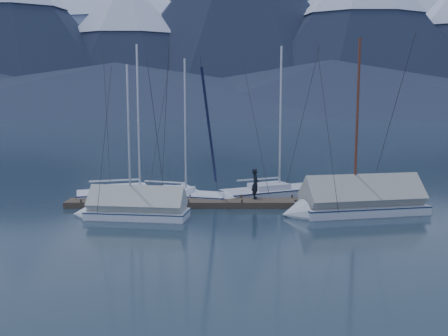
{
  "coord_description": "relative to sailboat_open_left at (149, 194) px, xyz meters",
  "views": [
    {
      "loc": [
        0.03,
        -24.69,
        5.63
      ],
      "look_at": [
        0.0,
        2.0,
        2.2
      ],
      "focal_mm": 38.0,
      "sensor_mm": 36.0,
      "label": 1
    }
  ],
  "objects": [
    {
      "name": "sailboat_open_right",
      "position": [
        8.79,
        0.86,
        -0.0
      ],
      "size": [
        8.0,
        5.33,
        10.33
      ],
      "color": "silver",
      "rests_on": "ground"
    },
    {
      "name": "sailboat_open_left",
      "position": [
        0.0,
        0.0,
        0.0
      ],
      "size": [
        8.12,
        4.4,
        10.34
      ],
      "color": "silver",
      "rests_on": "ground"
    },
    {
      "name": "mooring_posts",
      "position": [
        4.24,
        -2.66,
        0.17
      ],
      "size": [
        15.12,
        1.52,
        0.35
      ],
      "color": "#382D23",
      "rests_on": "ground"
    },
    {
      "name": "sailboat_covered_near",
      "position": [
        11.51,
        -4.64,
        0.33
      ],
      "size": [
        8.14,
        3.94,
        10.17
      ],
      "color": "silver",
      "rests_on": "ground"
    },
    {
      "name": "dock",
      "position": [
        4.74,
        -2.66,
        -0.07
      ],
      "size": [
        18.0,
        1.5,
        0.54
      ],
      "color": "#382D23",
      "rests_on": "ground"
    },
    {
      "name": "person",
      "position": [
        6.56,
        -2.21,
        1.04
      ],
      "size": [
        0.5,
        0.69,
        1.76
      ],
      "primitive_type": "imported",
      "rotation": [
        0.0,
        0.0,
        1.44
      ],
      "color": "black",
      "rests_on": "dock"
    },
    {
      "name": "ground",
      "position": [
        4.74,
        -4.66,
        -0.18
      ],
      "size": [
        1000.0,
        1000.0,
        0.0
      ],
      "primitive_type": "plane",
      "color": "black",
      "rests_on": "ground"
    },
    {
      "name": "sailboat_covered_far",
      "position": [
        -0.16,
        -5.56,
        0.23
      ],
      "size": [
        6.25,
        2.75,
        8.5
      ],
      "color": "white",
      "rests_on": "ground"
    },
    {
      "name": "mountain_range",
      "position": [
        8.86,
        365.79,
        58.47
      ],
      "size": [
        877.0,
        584.0,
        150.5
      ],
      "color": "#475675",
      "rests_on": "ground"
    },
    {
      "name": "sailboat_open_mid",
      "position": [
        2.89,
        -1.06,
        -0.02
      ],
      "size": [
        7.33,
        3.96,
        9.33
      ],
      "color": "white",
      "rests_on": "ground"
    }
  ]
}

